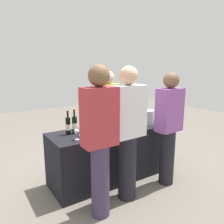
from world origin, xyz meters
TOP-DOWN VIEW (x-y plane):
  - ground_plane at (0.00, 0.00)m, footprint 12.00×12.00m
  - tasting_table at (0.00, 0.00)m, footprint 1.83×0.65m
  - wine_bottle_0 at (-0.64, 0.09)m, footprint 0.06×0.06m
  - wine_bottle_1 at (-0.55, 0.09)m, footprint 0.07×0.07m
  - wine_bottle_2 at (-0.37, 0.07)m, footprint 0.07×0.07m
  - wine_bottle_3 at (-0.14, 0.11)m, footprint 0.08×0.08m
  - wine_bottle_4 at (-0.01, 0.09)m, footprint 0.08×0.08m
  - wine_bottle_5 at (0.29, 0.08)m, footprint 0.07×0.07m
  - wine_bottle_6 at (0.44, 0.06)m, footprint 0.08×0.08m
  - wine_bottle_7 at (0.63, 0.06)m, footprint 0.08×0.08m
  - wine_glass_0 at (-0.64, -0.17)m, footprint 0.07×0.07m
  - wine_glass_1 at (-0.53, -0.05)m, footprint 0.06×0.06m
  - wine_glass_2 at (-0.28, -0.10)m, footprint 0.07×0.07m
  - wine_glass_3 at (-0.14, -0.13)m, footprint 0.07×0.07m
  - wine_glass_4 at (0.01, -0.18)m, footprint 0.07×0.07m
  - ice_bucket at (0.62, -0.07)m, footprint 0.22×0.22m
  - server_pouring at (0.27, 0.53)m, footprint 0.37×0.24m
  - guest_0 at (-0.59, -0.66)m, footprint 0.37×0.23m
  - guest_1 at (-0.14, -0.55)m, footprint 0.42×0.24m
  - guest_2 at (0.56, -0.58)m, footprint 0.39×0.23m
  - menu_board at (0.66, 0.80)m, footprint 0.62×0.08m

SIDE VIEW (x-z plane):
  - ground_plane at x=0.00m, z-range 0.00..0.00m
  - tasting_table at x=0.00m, z-range 0.00..0.76m
  - menu_board at x=0.66m, z-range 0.00..0.95m
  - wine_glass_1 at x=-0.53m, z-range 0.79..0.91m
  - wine_glass_4 at x=0.01m, z-range 0.79..0.92m
  - guest_2 at x=0.56m, z-range 0.07..1.66m
  - wine_glass_2 at x=-0.28m, z-range 0.79..0.93m
  - wine_glass_0 at x=-0.64m, z-range 0.79..0.94m
  - wine_glass_3 at x=-0.14m, z-range 0.79..0.94m
  - wine_bottle_6 at x=0.44m, z-range 0.72..1.02m
  - wine_bottle_4 at x=-0.01m, z-range 0.72..1.02m
  - ice_bucket at x=0.62m, z-range 0.76..0.98m
  - server_pouring at x=0.27m, z-range 0.08..1.66m
  - wine_bottle_5 at x=0.29m, z-range 0.72..1.02m
  - wine_bottle_3 at x=-0.14m, z-range 0.72..1.04m
  - wine_bottle_7 at x=0.63m, z-range 0.72..1.03m
  - wine_bottle_2 at x=-0.37m, z-range 0.72..1.05m
  - wine_bottle_0 at x=-0.64m, z-range 0.72..1.04m
  - wine_bottle_1 at x=-0.55m, z-range 0.72..1.05m
  - guest_1 at x=-0.14m, z-range 0.07..1.74m
  - guest_0 at x=-0.59m, z-range 0.09..1.76m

